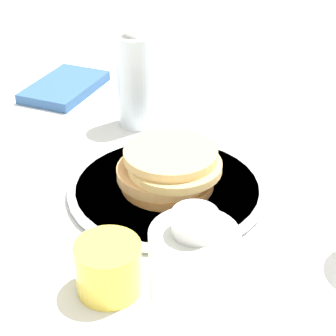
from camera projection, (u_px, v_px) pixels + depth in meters
The scene contains 7 objects.
ground_plane at pixel (174, 194), 0.83m from camera, with size 4.00×4.00×0.00m, color white.
plate at pixel (168, 187), 0.83m from camera, with size 0.29×0.29×0.01m.
pancake_stack at pixel (168, 169), 0.81m from camera, with size 0.15×0.15×0.06m.
juice_glass at pixel (111, 268), 0.64m from camera, with size 0.08×0.08×0.06m.
water_bottle_near at pixel (136, 80), 0.97m from camera, with size 0.06×0.06×0.18m.
water_bottle_mid at pixel (191, 336), 0.46m from camera, with size 0.07×0.07×0.24m.
napkin at pixel (65, 87), 1.13m from camera, with size 0.18×0.12×0.02m.
Camera 1 is at (0.64, 0.24, 0.47)m, focal length 60.00 mm.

